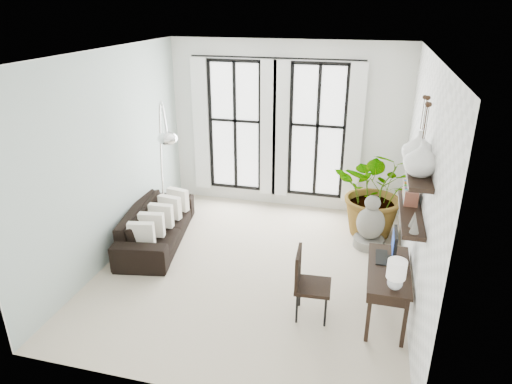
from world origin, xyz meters
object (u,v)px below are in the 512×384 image
(arc_lamp, at_px, (163,136))
(desk_chair, at_px, (306,280))
(sofa, at_px, (157,225))
(buddha, at_px, (370,225))
(plant, at_px, (378,191))
(desk, at_px, (389,273))

(arc_lamp, bearing_deg, desk_chair, -31.80)
(sofa, xyz_separation_m, arc_lamp, (0.11, 0.29, 1.47))
(buddha, bearing_deg, sofa, -168.32)
(sofa, distance_m, arc_lamp, 1.50)
(plant, bearing_deg, buddha, -98.34)
(desk, height_order, arc_lamp, arc_lamp)
(buddha, bearing_deg, desk_chair, -110.06)
(buddha, bearing_deg, desk, -82.75)
(buddha, bearing_deg, arc_lamp, -172.70)
(sofa, height_order, desk, desk)
(sofa, relative_size, desk_chair, 2.30)
(plant, distance_m, desk, 2.38)
(sofa, bearing_deg, buddha, -88.43)
(sofa, bearing_deg, desk_chair, -126.26)
(sofa, height_order, plant, plant)
(plant, height_order, arc_lamp, arc_lamp)
(desk_chair, xyz_separation_m, buddha, (0.76, 2.08, -0.15))
(arc_lamp, bearing_deg, desk, -21.76)
(desk, height_order, desk_chair, desk)
(plant, xyz_separation_m, arc_lamp, (-3.47, -0.92, 0.98))
(plant, relative_size, buddha, 1.76)
(plant, height_order, desk, plant)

